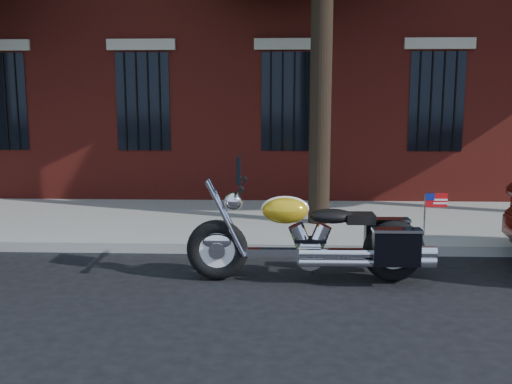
{
  "coord_description": "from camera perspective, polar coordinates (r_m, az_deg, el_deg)",
  "views": [
    {
      "loc": [
        -0.2,
        -6.75,
        2.21
      ],
      "look_at": [
        -0.5,
        0.8,
        1.0
      ],
      "focal_mm": 40.0,
      "sensor_mm": 36.0,
      "label": 1
    }
  ],
  "objects": [
    {
      "name": "ground",
      "position": [
        7.11,
        3.79,
        -9.07
      ],
      "size": [
        120.0,
        120.0,
        0.0
      ],
      "primitive_type": "plane",
      "color": "black",
      "rests_on": "ground"
    },
    {
      "name": "curb",
      "position": [
        8.41,
        3.55,
        -5.66
      ],
      "size": [
        40.0,
        0.16,
        0.15
      ],
      "primitive_type": "cube",
      "color": "gray",
      "rests_on": "ground"
    },
    {
      "name": "sidewalk",
      "position": [
        10.24,
        3.32,
        -2.99
      ],
      "size": [
        40.0,
        3.6,
        0.15
      ],
      "primitive_type": "cube",
      "color": "gray",
      "rests_on": "ground"
    },
    {
      "name": "motorcycle",
      "position": [
        7.06,
        6.21,
        -4.79
      ],
      "size": [
        3.08,
        0.89,
        1.55
      ],
      "rotation": [
        0.0,
        0.0,
        0.01
      ],
      "color": "black",
      "rests_on": "ground"
    }
  ]
}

